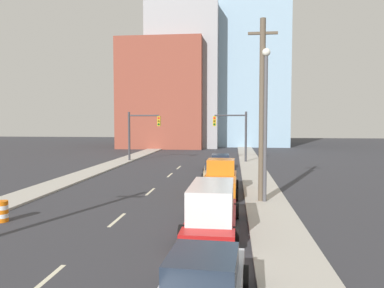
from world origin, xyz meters
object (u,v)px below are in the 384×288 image
(traffic_signal_left, at_px, (139,130))
(traffic_barrel, at_px, (2,211))
(street_lamp, at_px, (266,115))
(sedan_tan, at_px, (216,171))
(box_truck_red, at_px, (212,208))
(traffic_signal_right, at_px, (236,130))
(sedan_silver, at_px, (203,284))
(utility_pole_right_mid, at_px, (262,110))
(pickup_truck_orange, at_px, (220,180))
(sedan_maroon, at_px, (220,162))

(traffic_signal_left, bearing_deg, traffic_barrel, -89.47)
(street_lamp, height_order, sedan_tan, street_lamp)
(street_lamp, xyz_separation_m, box_truck_red, (-2.58, -5.46, -3.95))
(traffic_barrel, relative_size, sedan_tan, 0.21)
(box_truck_red, distance_m, sedan_tan, 13.90)
(traffic_signal_left, height_order, traffic_signal_right, same)
(box_truck_red, bearing_deg, traffic_signal_right, 88.17)
(sedan_tan, bearing_deg, sedan_silver, -90.98)
(traffic_barrel, bearing_deg, sedan_silver, -35.30)
(traffic_signal_left, xyz_separation_m, traffic_barrel, (0.23, -25.41, -3.10))
(traffic_signal_right, relative_size, street_lamp, 0.66)
(traffic_barrel, xyz_separation_m, box_truck_red, (9.52, -0.38, 0.48))
(traffic_signal_right, distance_m, utility_pole_right_mid, 20.24)
(sedan_silver, bearing_deg, box_truck_red, 94.68)
(street_lamp, distance_m, box_truck_red, 7.21)
(utility_pole_right_mid, relative_size, pickup_truck_orange, 1.82)
(sedan_tan, bearing_deg, box_truck_red, -90.72)
(sedan_maroon, bearing_deg, box_truck_red, -91.37)
(utility_pole_right_mid, distance_m, sedan_tan, 9.84)
(traffic_signal_left, xyz_separation_m, sedan_tan, (9.22, -11.91, -2.94))
(utility_pole_right_mid, bearing_deg, pickup_truck_orange, 136.29)
(utility_pole_right_mid, xyz_separation_m, box_truck_red, (-2.40, -5.66, -4.22))
(utility_pole_right_mid, distance_m, pickup_truck_orange, 5.39)
(sedan_maroon, bearing_deg, sedan_silver, -91.31)
(traffic_signal_right, xyz_separation_m, utility_pole_right_mid, (1.31, -20.14, 1.60))
(utility_pole_right_mid, xyz_separation_m, sedan_silver, (-2.25, -12.13, -4.54))
(street_lamp, height_order, pickup_truck_orange, street_lamp)
(traffic_signal_left, relative_size, box_truck_red, 0.89)
(utility_pole_right_mid, relative_size, box_truck_red, 1.62)
(pickup_truck_orange, distance_m, sedan_maroon, 12.42)
(traffic_signal_right, distance_m, sedan_silver, 32.41)
(traffic_signal_left, distance_m, traffic_signal_right, 10.85)
(box_truck_red, distance_m, pickup_truck_orange, 7.89)
(traffic_signal_left, bearing_deg, traffic_signal_right, 0.00)
(sedan_silver, bearing_deg, utility_pole_right_mid, 82.81)
(traffic_signal_right, relative_size, pickup_truck_orange, 1.00)
(sedan_silver, relative_size, box_truck_red, 0.73)
(traffic_signal_left, xyz_separation_m, traffic_signal_right, (10.85, 0.00, 0.00))
(traffic_signal_right, bearing_deg, utility_pole_right_mid, -86.29)
(sedan_silver, xyz_separation_m, pickup_truck_orange, (-0.09, 14.36, 0.22))
(traffic_signal_right, relative_size, sedan_silver, 1.22)
(box_truck_red, height_order, sedan_tan, box_truck_red)
(traffic_signal_right, xyz_separation_m, box_truck_red, (-1.09, -25.80, -2.63))
(utility_pole_right_mid, height_order, traffic_barrel, utility_pole_right_mid)
(traffic_signal_left, distance_m, pickup_truck_orange, 20.60)
(box_truck_red, xyz_separation_m, pickup_truck_orange, (0.06, 7.89, -0.09))
(traffic_signal_right, bearing_deg, box_truck_red, -92.43)
(pickup_truck_orange, bearing_deg, utility_pole_right_mid, -42.87)
(box_truck_red, height_order, sedan_maroon, box_truck_red)
(traffic_signal_right, relative_size, sedan_tan, 1.20)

